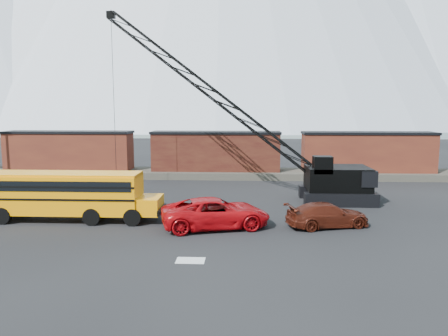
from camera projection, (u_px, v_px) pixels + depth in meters
The scene contains 10 objects.
ground at pixel (191, 236), 25.24m from camera, with size 160.00×160.00×0.00m, color black.
gravel_berm at pixel (216, 173), 46.95m from camera, with size 120.00×5.00×0.70m, color #4D483F.
boxcar_west_near at pixel (69, 150), 47.39m from camera, with size 13.70×3.10×4.17m.
boxcar_mid at pixel (216, 151), 46.62m from camera, with size 13.70×3.10×4.17m.
boxcar_east_near at pixel (368, 152), 45.85m from camera, with size 13.70×3.10×4.17m.
snow_patch at pixel (190, 260), 21.26m from camera, with size 1.40×0.90×0.02m, color silver.
school_bus at pixel (69, 194), 28.59m from camera, with size 11.65×2.65×3.19m.
red_pickup at pixel (216, 213), 26.99m from camera, with size 3.09×6.69×1.86m, color #B3080E.
maroon_suv at pixel (327, 215), 27.19m from camera, with size 2.11×5.20×1.51m, color #43150C.
crawler_crane at pixel (210, 91), 36.16m from camera, with size 22.25×7.19×15.88m.
Camera 1 is at (3.13, -24.33, 7.41)m, focal length 35.00 mm.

